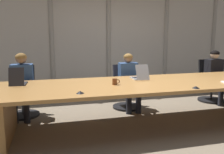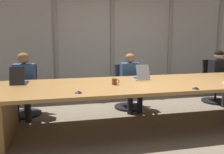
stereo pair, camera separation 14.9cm
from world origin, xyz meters
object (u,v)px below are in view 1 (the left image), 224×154
Objects in this scene: person_center at (216,73)px; coffee_mug_far at (115,82)px; person_left_mid at (129,78)px; office_chair_left_end at (23,97)px; conference_mic_left_side at (80,92)px; office_chair_left_mid at (126,91)px; person_left_end at (22,82)px; laptop_left_end at (18,82)px; office_chair_center at (210,86)px; conference_mic_middle at (196,87)px; laptop_left_mid at (140,76)px.

person_center is 2.82m from coffee_mug_far.
person_center is (2.09, 0.00, 0.02)m from person_left_mid.
person_left_mid reaches higher than office_chair_left_end.
conference_mic_left_side is (-0.62, -0.45, -0.03)m from coffee_mug_far.
person_left_end is at bearing -93.54° from office_chair_left_mid.
office_chair_left_end is at bearing 144.12° from coffee_mug_far.
office_chair_left_end is at bearing -96.89° from person_center.
person_left_mid is (0.02, -0.16, 0.31)m from office_chair_left_mid.
person_left_end is at bearing -89.79° from person_left_mid.
coffee_mug_far is 1.15× the size of conference_mic_left_side.
coffee_mug_far is (1.53, -1.11, 0.44)m from office_chair_left_end.
office_chair_center is (4.15, 0.74, -0.44)m from laptop_left_end.
conference_mic_left_side is 1.73m from conference_mic_middle.
person_center is at bearing 19.69° from coffee_mug_far.
office_chair_left_end is at bearing 147.44° from conference_mic_middle.
laptop_left_end reaches higher than laptop_left_mid.
office_chair_left_end is 1.00× the size of office_chair_center.
office_chair_left_end is 8.70× the size of conference_mic_middle.
conference_mic_left_side is (-1.19, -1.39, 0.10)m from person_left_mid.
laptop_left_mid reaches higher than office_chair_left_mid.
coffee_mug_far is at bearing 61.73° from person_left_end.
coffee_mug_far is (1.51, -0.95, 0.10)m from person_left_end.
conference_mic_middle is at bearing 63.64° from person_left_end.
office_chair_center is 0.80× the size of person_left_end.
person_left_end is 10.98× the size of conference_mic_middle.
person_left_mid is 0.97× the size of person_center.
conference_mic_left_side is at bearing -71.63° from person_center.
coffee_mug_far is at bearing -34.09° from office_chair_left_mid.
laptop_left_mid is at bearing -68.42° from office_chair_center.
coffee_mug_far is 1.24m from conference_mic_middle.
person_left_end is 1.66m from conference_mic_left_side.
person_left_mid is (2.08, -0.01, -0.03)m from person_left_end.
person_left_end is at bearing 72.85° from laptop_left_mid.
office_chair_left_end is 3.15m from conference_mic_middle.
person_center is at bearing 23.12° from conference_mic_left_side.
laptop_left_end reaches higher than office_chair_center.
office_chair_left_mid is at bearing 63.59° from coffee_mug_far.
person_left_mid is at bearing -1.60° from laptop_left_mid.
laptop_left_end is 0.34× the size of person_center.
person_center is at bearing -74.84° from laptop_left_mid.
coffee_mug_far is (-2.65, -1.11, 0.44)m from office_chair_center.
person_center reaches higher than laptop_left_mid.
conference_mic_left_side is at bearing 33.75° from office_chair_left_end.
office_chair_center is at bearing 94.85° from person_left_mid.
office_chair_center is at bearing 96.03° from person_left_end.
coffee_mug_far is at bearing 120.91° from laptop_left_mid.
office_chair_center is at bearing -70.91° from laptop_left_mid.
laptop_left_mid is 1.07m from conference_mic_middle.
laptop_left_end is 0.34× the size of person_left_end.
conference_mic_left_side is at bearing -128.70° from laptop_left_end.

